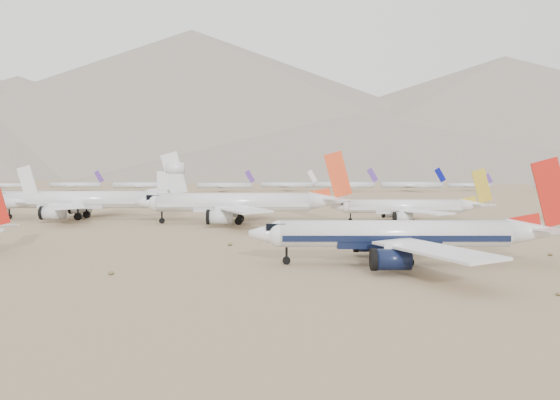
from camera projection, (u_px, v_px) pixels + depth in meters
name	position (u px, v px, depth m)	size (l,w,h in m)	color
ground	(407.00, 257.00, 89.57)	(7000.00, 7000.00, 0.00)	olive
main_airliner	(408.00, 235.00, 82.57)	(46.41, 45.33, 16.38)	silver
row2_gold_tail	(410.00, 207.00, 151.59)	(42.35, 41.42, 15.08)	silver
row2_orange_tail	(242.00, 203.00, 147.62)	(55.42, 54.21, 19.77)	silver
row2_white_trijet	(87.00, 200.00, 161.29)	(56.76, 55.47, 20.11)	silver
distant_storage_row	(361.00, 185.00, 389.52)	(623.99, 64.62, 14.65)	silver
mountain_range	(307.00, 116.00, 1725.59)	(7354.00, 3024.00, 470.00)	slate
foothills	(530.00, 147.00, 1186.37)	(4637.50, 1395.00, 155.00)	slate
desert_scrub	(366.00, 291.00, 63.06)	(247.37, 121.67, 0.63)	brown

